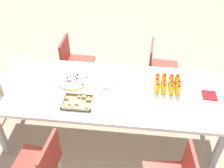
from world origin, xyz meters
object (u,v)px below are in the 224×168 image
at_px(juice_bottle_0, 177,80).
at_px(juice_bottle_9, 171,90).
at_px(juice_bottle_11, 157,88).
at_px(juice_bottle_4, 178,85).
at_px(party_table, 109,94).
at_px(juice_bottle_2, 164,79).
at_px(juice_bottle_8, 178,90).
at_px(fruit_pizza, 74,79).
at_px(plate_stack, 107,83).
at_px(snack_tray, 79,102).
at_px(juice_bottle_1, 171,80).
at_px(juice_bottle_3, 157,79).
at_px(juice_bottle_6, 164,85).
at_px(juice_bottle_10, 164,89).
at_px(chair_far_right, 41,164).
at_px(cardboard_tube, 0,88).
at_px(juice_bottle_7, 157,83).
at_px(napkin_stack, 209,95).
at_px(chair_near_left, 159,66).
at_px(juice_bottle_5, 171,85).
at_px(chair_near_right, 74,61).

bearing_deg(juice_bottle_0, juice_bottle_9, 66.82).
bearing_deg(juice_bottle_11, juice_bottle_4, -161.56).
relative_size(juice_bottle_0, juice_bottle_9, 1.08).
relative_size(party_table, juice_bottle_4, 18.09).
height_order(juice_bottle_2, juice_bottle_11, juice_bottle_2).
bearing_deg(juice_bottle_8, party_table, 0.87).
bearing_deg(juice_bottle_9, fruit_pizza, -6.10).
bearing_deg(plate_stack, snack_tray, 51.71).
distance_m(juice_bottle_1, plate_stack, 0.70).
distance_m(juice_bottle_2, fruit_pizza, 1.01).
height_order(snack_tray, plate_stack, snack_tray).
relative_size(juice_bottle_3, juice_bottle_6, 1.05).
bearing_deg(juice_bottle_2, juice_bottle_6, 89.32).
bearing_deg(juice_bottle_10, party_table, 1.88).
xyz_separation_m(chair_far_right, cardboard_tube, (0.57, -0.62, 0.35)).
bearing_deg(juice_bottle_0, chair_far_right, 37.56).
relative_size(juice_bottle_7, cardboard_tube, 0.77).
xyz_separation_m(fruit_pizza, napkin_stack, (-1.49, 0.09, -0.01)).
relative_size(chair_far_right, snack_tray, 2.70).
distance_m(chair_near_left, plate_stack, 1.01).
height_order(chair_near_left, juice_bottle_1, juice_bottle_1).
bearing_deg(juice_bottle_11, chair_far_right, 38.16).
bearing_deg(cardboard_tube, snack_tray, 178.20).
bearing_deg(juice_bottle_6, juice_bottle_10, 88.30).
xyz_separation_m(juice_bottle_3, juice_bottle_9, (-0.15, 0.16, -0.00)).
xyz_separation_m(juice_bottle_3, juice_bottle_5, (-0.15, 0.08, -0.00)).
bearing_deg(party_table, chair_far_right, 56.23).
relative_size(juice_bottle_5, juice_bottle_9, 1.00).
height_order(juice_bottle_10, snack_tray, juice_bottle_10).
bearing_deg(juice_bottle_6, plate_stack, -0.80).
xyz_separation_m(juice_bottle_7, snack_tray, (0.80, 0.32, -0.06)).
bearing_deg(juice_bottle_0, cardboard_tube, 11.24).
distance_m(chair_near_right, juice_bottle_10, 1.47).
relative_size(party_table, juice_bottle_3, 18.09).
relative_size(juice_bottle_1, napkin_stack, 0.98).
bearing_deg(chair_near_right, juice_bottle_7, 57.92).
relative_size(juice_bottle_1, juice_bottle_9, 1.08).
xyz_separation_m(juice_bottle_5, juice_bottle_6, (0.08, -0.00, -0.00)).
height_order(juice_bottle_7, snack_tray, juice_bottle_7).
relative_size(fruit_pizza, cardboard_tube, 1.91).
xyz_separation_m(juice_bottle_6, juice_bottle_7, (0.08, -0.01, 0.01)).
height_order(chair_near_left, juice_bottle_5, juice_bottle_5).
height_order(juice_bottle_0, juice_bottle_4, juice_bottle_0).
distance_m(chair_near_right, juice_bottle_2, 1.40).
bearing_deg(juice_bottle_2, juice_bottle_3, 1.94).
bearing_deg(juice_bottle_6, juice_bottle_7, -4.69).
height_order(chair_near_right, juice_bottle_9, juice_bottle_9).
bearing_deg(snack_tray, chair_near_right, -73.53).
bearing_deg(napkin_stack, juice_bottle_10, 1.38).
height_order(juice_bottle_5, napkin_stack, juice_bottle_5).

